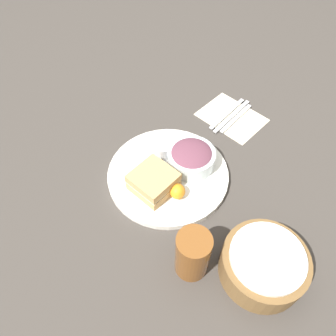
# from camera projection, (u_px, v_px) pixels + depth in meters

# --- Properties ---
(ground_plane) EXTENTS (4.00, 4.00, 0.00)m
(ground_plane) POSITION_uv_depth(u_px,v_px,m) (168.00, 176.00, 0.91)
(ground_plane) COLOR #3D3833
(plate) EXTENTS (0.33, 0.33, 0.02)m
(plate) POSITION_uv_depth(u_px,v_px,m) (168.00, 174.00, 0.90)
(plate) COLOR white
(plate) RESTS_ON ground_plane
(sandwich) EXTENTS (0.11, 0.11, 0.06)m
(sandwich) POSITION_uv_depth(u_px,v_px,m) (153.00, 181.00, 0.84)
(sandwich) COLOR tan
(sandwich) RESTS_ON plate
(salad_bowl) EXTENTS (0.13, 0.13, 0.06)m
(salad_bowl) POSITION_uv_depth(u_px,v_px,m) (191.00, 157.00, 0.89)
(salad_bowl) COLOR silver
(salad_bowl) RESTS_ON plate
(dressing_cup) EXTENTS (0.06, 0.06, 0.04)m
(dressing_cup) POSITION_uv_depth(u_px,v_px,m) (163.00, 148.00, 0.92)
(dressing_cup) COLOR #B7B7BC
(dressing_cup) RESTS_ON plate
(orange_wedge) EXTENTS (0.04, 0.04, 0.04)m
(orange_wedge) POSITION_uv_depth(u_px,v_px,m) (177.00, 191.00, 0.83)
(orange_wedge) COLOR orange
(orange_wedge) RESTS_ON plate
(drink_glass) EXTENTS (0.08, 0.08, 0.13)m
(drink_glass) POSITION_uv_depth(u_px,v_px,m) (193.00, 254.00, 0.70)
(drink_glass) COLOR brown
(drink_glass) RESTS_ON ground_plane
(bread_basket) EXTENTS (0.19, 0.19, 0.09)m
(bread_basket) POSITION_uv_depth(u_px,v_px,m) (263.00, 264.00, 0.71)
(bread_basket) COLOR brown
(bread_basket) RESTS_ON ground_plane
(napkin) EXTENTS (0.15, 0.19, 0.00)m
(napkin) POSITION_uv_depth(u_px,v_px,m) (232.00, 117.00, 1.05)
(napkin) COLOR beige
(napkin) RESTS_ON ground_plane
(fork) EXTENTS (0.18, 0.02, 0.01)m
(fork) POSITION_uv_depth(u_px,v_px,m) (227.00, 114.00, 1.06)
(fork) COLOR silver
(fork) RESTS_ON napkin
(knife) EXTENTS (0.19, 0.02, 0.01)m
(knife) POSITION_uv_depth(u_px,v_px,m) (232.00, 116.00, 1.05)
(knife) COLOR silver
(knife) RESTS_ON napkin
(spoon) EXTENTS (0.16, 0.02, 0.01)m
(spoon) POSITION_uv_depth(u_px,v_px,m) (237.00, 119.00, 1.04)
(spoon) COLOR silver
(spoon) RESTS_ON napkin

